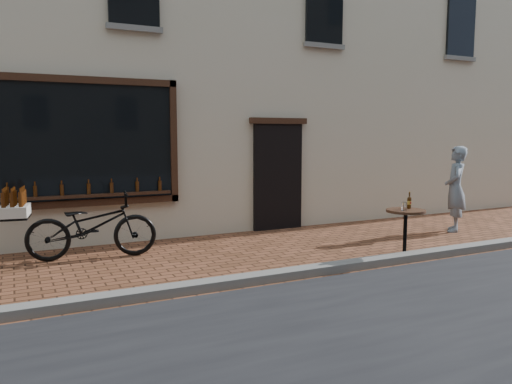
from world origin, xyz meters
name	(u,v)px	position (x,y,z in m)	size (l,w,h in m)	color
ground	(276,285)	(0.00, 0.00, 0.00)	(90.00, 90.00, 0.00)	#59311C
kerb	(269,276)	(0.00, 0.20, 0.06)	(90.00, 0.25, 0.12)	slate
shop_building	(147,7)	(0.00, 6.50, 5.00)	(28.00, 6.20, 10.00)	beige
cargo_bicycle	(89,225)	(-2.01, 2.57, 0.54)	(2.38, 0.98, 1.13)	black
bistro_table	(405,224)	(2.53, 0.35, 0.57)	(0.62, 0.62, 1.06)	black
pedestrian	(455,189)	(5.06, 1.65, 0.87)	(0.64, 0.42, 1.75)	slate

